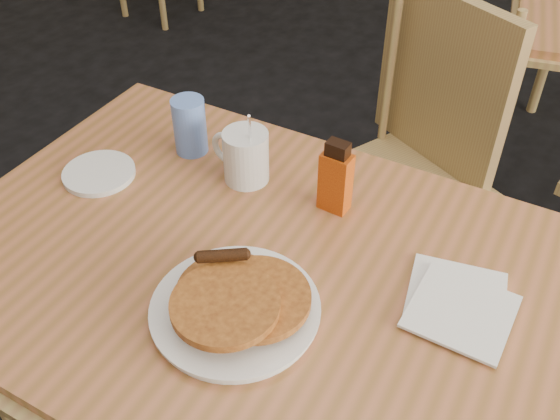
% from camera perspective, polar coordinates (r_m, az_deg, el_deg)
% --- Properties ---
extents(main_table, '(1.33, 0.97, 0.75)m').
position_cam_1_polar(main_table, '(1.15, -1.55, -6.49)').
color(main_table, '#A45E3A').
rests_on(main_table, floor).
extents(chair_main_far, '(0.56, 0.57, 0.96)m').
position_cam_1_polar(chair_main_far, '(1.75, 12.54, 5.77)').
color(chair_main_far, '#9C8349').
rests_on(chair_main_far, floor).
extents(pancake_plate, '(0.28, 0.28, 0.08)m').
position_cam_1_polar(pancake_plate, '(1.03, -4.06, -8.56)').
color(pancake_plate, silver).
rests_on(pancake_plate, main_table).
extents(coffee_mug, '(0.13, 0.09, 0.18)m').
position_cam_1_polar(coffee_mug, '(1.27, -3.25, 5.03)').
color(coffee_mug, silver).
rests_on(coffee_mug, main_table).
extents(syrup_bottle, '(0.06, 0.04, 0.15)m').
position_cam_1_polar(syrup_bottle, '(1.19, 5.11, 2.87)').
color(syrup_bottle, maroon).
rests_on(syrup_bottle, main_table).
extents(napkin_stack, '(0.21, 0.22, 0.01)m').
position_cam_1_polar(napkin_stack, '(1.09, 16.03, -8.27)').
color(napkin_stack, silver).
rests_on(napkin_stack, main_table).
extents(blue_tumbler, '(0.07, 0.07, 0.13)m').
position_cam_1_polar(blue_tumbler, '(1.36, -8.25, 7.62)').
color(blue_tumbler, '#587DCF').
rests_on(blue_tumbler, main_table).
extents(side_saucer, '(0.17, 0.17, 0.01)m').
position_cam_1_polar(side_saucer, '(1.36, -16.22, 3.26)').
color(side_saucer, silver).
rests_on(side_saucer, main_table).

